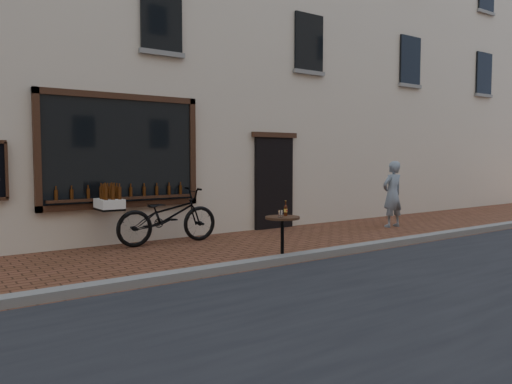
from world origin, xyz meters
TOP-DOWN VIEW (x-y plane):
  - ground at (0.00, 0.00)m, footprint 90.00×90.00m
  - kerb at (0.00, 0.20)m, footprint 90.00×0.25m
  - shop_building at (0.00, 6.50)m, footprint 28.00×6.20m
  - cargo_bicycle at (-1.19, 2.97)m, footprint 2.45×0.79m
  - bistro_table at (-0.32, 0.35)m, footprint 0.58×0.58m
  - pedestrian at (4.43, 1.94)m, footprint 0.62×0.42m

SIDE VIEW (x-z plane):
  - ground at x=0.00m, z-range 0.00..0.00m
  - kerb at x=0.00m, z-range 0.00..0.12m
  - bistro_table at x=-0.32m, z-range 0.03..1.03m
  - cargo_bicycle at x=-1.19m, z-range -0.03..1.16m
  - pedestrian at x=4.43m, z-range 0.00..1.63m
  - shop_building at x=0.00m, z-range 0.00..10.00m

